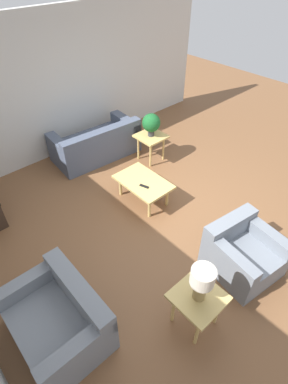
{
  "coord_description": "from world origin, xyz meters",
  "views": [
    {
      "loc": [
        -2.25,
        2.66,
        3.55
      ],
      "look_at": [
        0.33,
        0.31,
        0.55
      ],
      "focal_mm": 28.0,
      "sensor_mm": 36.0,
      "label": 1
    }
  ],
  "objects_px": {
    "loveseat": "(60,319)",
    "side_table_lamp": "(198,300)",
    "coffee_table": "(143,183)",
    "armchair": "(242,253)",
    "potted_plant": "(151,123)",
    "side_table_plant": "(151,139)",
    "sofa": "(97,144)",
    "table_lamp": "(202,280)"
  },
  "relations": [
    {
      "from": "loveseat",
      "to": "side_table_lamp",
      "type": "relative_size",
      "value": 2.11
    },
    {
      "from": "coffee_table",
      "to": "armchair",
      "type": "bearing_deg",
      "value": -178.41
    },
    {
      "from": "sofa",
      "to": "armchair",
      "type": "height_order",
      "value": "sofa"
    },
    {
      "from": "side_table_lamp",
      "to": "loveseat",
      "type": "bearing_deg",
      "value": 52.42
    },
    {
      "from": "table_lamp",
      "to": "side_table_plant",
      "type": "bearing_deg",
      "value": -34.68
    },
    {
      "from": "sofa",
      "to": "loveseat",
      "type": "distance_m",
      "value": 3.7
    },
    {
      "from": "armchair",
      "to": "potted_plant",
      "type": "relative_size",
      "value": 2.13
    },
    {
      "from": "armchair",
      "to": "side_table_plant",
      "type": "height_order",
      "value": "armchair"
    },
    {
      "from": "armchair",
      "to": "loveseat",
      "type": "bearing_deg",
      "value": 168.1
    },
    {
      "from": "sofa",
      "to": "side_table_lamp",
      "type": "height_order",
      "value": "sofa"
    },
    {
      "from": "sofa",
      "to": "loveseat",
      "type": "relative_size",
      "value": 1.53
    },
    {
      "from": "side_table_lamp",
      "to": "armchair",
      "type": "bearing_deg",
      "value": -84.79
    },
    {
      "from": "armchair",
      "to": "potted_plant",
      "type": "xyz_separation_m",
      "value": [
        2.77,
        -0.91,
        0.54
      ]
    },
    {
      "from": "side_table_plant",
      "to": "loveseat",
      "type": "bearing_deg",
      "value": 120.95
    },
    {
      "from": "sofa",
      "to": "coffee_table",
      "type": "height_order",
      "value": "sofa"
    },
    {
      "from": "armchair",
      "to": "side_table_lamp",
      "type": "relative_size",
      "value": 1.74
    },
    {
      "from": "coffee_table",
      "to": "table_lamp",
      "type": "bearing_deg",
      "value": 153.29
    },
    {
      "from": "loveseat",
      "to": "coffee_table",
      "type": "distance_m",
      "value": 2.5
    },
    {
      "from": "potted_plant",
      "to": "coffee_table",
      "type": "bearing_deg",
      "value": 130.93
    },
    {
      "from": "sofa",
      "to": "side_table_plant",
      "type": "distance_m",
      "value": 1.13
    },
    {
      "from": "coffee_table",
      "to": "side_table_lamp",
      "type": "height_order",
      "value": "side_table_lamp"
    },
    {
      "from": "coffee_table",
      "to": "side_table_lamp",
      "type": "relative_size",
      "value": 1.71
    },
    {
      "from": "coffee_table",
      "to": "side_table_plant",
      "type": "height_order",
      "value": "side_table_plant"
    },
    {
      "from": "loveseat",
      "to": "coffee_table",
      "type": "height_order",
      "value": "loveseat"
    },
    {
      "from": "loveseat",
      "to": "coffee_table",
      "type": "bearing_deg",
      "value": 116.6
    },
    {
      "from": "side_table_lamp",
      "to": "potted_plant",
      "type": "bearing_deg",
      "value": -34.68
    },
    {
      "from": "sofa",
      "to": "coffee_table",
      "type": "relative_size",
      "value": 1.88
    },
    {
      "from": "side_table_lamp",
      "to": "potted_plant",
      "type": "distance_m",
      "value": 3.51
    },
    {
      "from": "side_table_lamp",
      "to": "side_table_plant",
      "type": "bearing_deg",
      "value": -34.68
    },
    {
      "from": "coffee_table",
      "to": "loveseat",
      "type": "bearing_deg",
      "value": 115.9
    },
    {
      "from": "sofa",
      "to": "coffee_table",
      "type": "xyz_separation_m",
      "value": [
        -1.67,
        0.22,
        0.08
      ]
    },
    {
      "from": "coffee_table",
      "to": "side_table_plant",
      "type": "relative_size",
      "value": 1.71
    },
    {
      "from": "side_table_plant",
      "to": "table_lamp",
      "type": "distance_m",
      "value": 3.51
    },
    {
      "from": "loveseat",
      "to": "table_lamp",
      "type": "xyz_separation_m",
      "value": [
        -0.94,
        -1.23,
        0.58
      ]
    },
    {
      "from": "side_table_plant",
      "to": "coffee_table",
      "type": "bearing_deg",
      "value": 130.93
    },
    {
      "from": "loveseat",
      "to": "potted_plant",
      "type": "bearing_deg",
      "value": 121.65
    },
    {
      "from": "armchair",
      "to": "side_table_lamp",
      "type": "distance_m",
      "value": 1.1
    },
    {
      "from": "sofa",
      "to": "armchair",
      "type": "bearing_deg",
      "value": 91.81
    },
    {
      "from": "loveseat",
      "to": "potted_plant",
      "type": "height_order",
      "value": "potted_plant"
    },
    {
      "from": "armchair",
      "to": "coffee_table",
      "type": "bearing_deg",
      "value": 99.83
    },
    {
      "from": "side_table_plant",
      "to": "table_lamp",
      "type": "xyz_separation_m",
      "value": [
        -2.87,
        1.99,
        0.39
      ]
    },
    {
      "from": "side_table_plant",
      "to": "potted_plant",
      "type": "relative_size",
      "value": 1.22
    }
  ]
}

